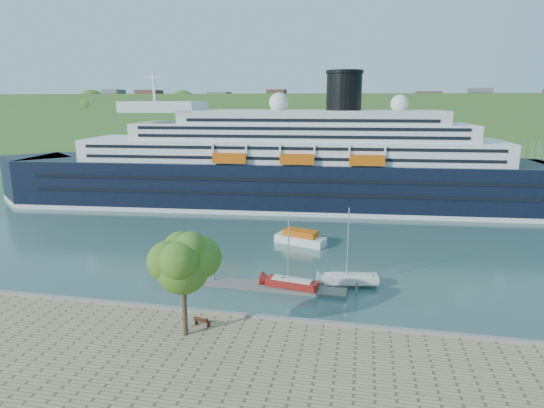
{
  "coord_description": "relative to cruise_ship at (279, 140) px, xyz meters",
  "views": [
    {
      "loc": [
        13.69,
        -40.23,
        22.03
      ],
      "look_at": [
        -0.52,
        30.0,
        5.47
      ],
      "focal_mm": 30.0,
      "sensor_mm": 36.0,
      "label": 1
    }
  ],
  "objects": [
    {
      "name": "promenade_tree",
      "position": [
        2.02,
        -56.62,
        -7.49
      ],
      "size": [
        6.45,
        6.45,
        10.69
      ],
      "primitive_type": null,
      "color": "#2F5616",
      "rests_on": "promenade"
    },
    {
      "name": "far_hillside",
      "position": [
        3.57,
        93.09,
        -1.83
      ],
      "size": [
        400.0,
        50.0,
        24.0
      ],
      "primitive_type": "cube",
      "color": "#355823",
      "rests_on": "ground"
    },
    {
      "name": "quay_coping",
      "position": [
        3.57,
        -52.11,
        -12.68
      ],
      "size": [
        220.0,
        0.5,
        0.3
      ],
      "primitive_type": "cube",
      "color": "slate",
      "rests_on": "promenade"
    },
    {
      "name": "cruise_ship",
      "position": [
        0.0,
        0.0,
        0.0
      ],
      "size": [
        124.26,
        28.25,
        27.66
      ],
      "primitive_type": null,
      "rotation": [
        0.0,
        0.0,
        0.08
      ],
      "color": "black",
      "rests_on": "ground"
    },
    {
      "name": "park_bench",
      "position": [
        2.94,
        -54.72,
        -12.31
      ],
      "size": [
        1.7,
        0.94,
        1.03
      ],
      "primitive_type": null,
      "rotation": [
        0.0,
        0.0,
        -0.18
      ],
      "color": "#432013",
      "rests_on": "promenade"
    },
    {
      "name": "ground",
      "position": [
        3.57,
        -51.91,
        -13.83
      ],
      "size": [
        400.0,
        400.0,
        0.0
      ],
      "primitive_type": "plane",
      "color": "#2C4E4A",
      "rests_on": "ground"
    },
    {
      "name": "tender_launch",
      "position": [
        8.18,
        -24.91,
        -12.72
      ],
      "size": [
        8.47,
        5.11,
        2.21
      ],
      "primitive_type": null,
      "rotation": [
        0.0,
        0.0,
        -0.32
      ],
      "color": "#C6540B",
      "rests_on": "ground"
    },
    {
      "name": "sailboat_white_far",
      "position": [
        16.39,
        -40.12,
        -9.18
      ],
      "size": [
        7.44,
        3.26,
        9.3
      ],
      "primitive_type": null,
      "rotation": [
        0.0,
        0.0,
        0.18
      ],
      "color": "silver",
      "rests_on": "ground"
    },
    {
      "name": "floating_pontoon",
      "position": [
        6.41,
        -42.66,
        -13.62
      ],
      "size": [
        19.4,
        2.94,
        0.43
      ],
      "primitive_type": null,
      "rotation": [
        0.0,
        0.0,
        -0.03
      ],
      "color": "slate",
      "rests_on": "ground"
    },
    {
      "name": "sailboat_red",
      "position": [
        9.67,
        -42.77,
        -9.45
      ],
      "size": [
        7.0,
        2.97,
        8.76
      ],
      "primitive_type": null,
      "rotation": [
        0.0,
        0.0,
        -0.16
      ],
      "color": "maroon",
      "rests_on": "ground"
    }
  ]
}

